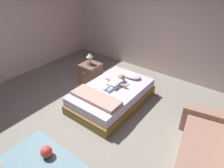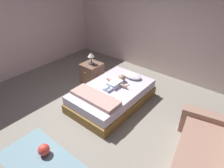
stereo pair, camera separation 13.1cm
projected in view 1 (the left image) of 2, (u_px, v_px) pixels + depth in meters
ground_plane at (84, 126)px, 3.89m from camera, size 8.00×8.00×0.00m
wall_behind_bed at (160, 23)px, 5.17m from camera, size 8.00×0.12×2.80m
bed at (112, 96)px, 4.41m from camera, size 1.20×1.92×0.42m
pillow at (131, 75)px, 4.68m from camera, size 0.48×0.29×0.10m
baby at (117, 82)px, 4.39m from camera, size 0.56×0.66×0.17m
toothbrush at (127, 85)px, 4.38m from camera, size 0.04×0.14×0.02m
couch at (215, 166)px, 2.80m from camera, size 1.42×2.20×0.77m
nightstand at (91, 74)px, 5.14m from camera, size 0.47×0.50×0.55m
lamp at (90, 56)px, 4.88m from camera, size 0.17×0.17×0.31m
rug at (42, 164)px, 3.14m from camera, size 1.40×0.85×0.01m
toy_ball at (46, 152)px, 3.22m from camera, size 0.20×0.20×0.20m
blanket at (96, 98)px, 3.91m from camera, size 1.08×0.39×0.08m
baby_bottle at (113, 98)px, 3.93m from camera, size 0.05×0.09×0.07m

